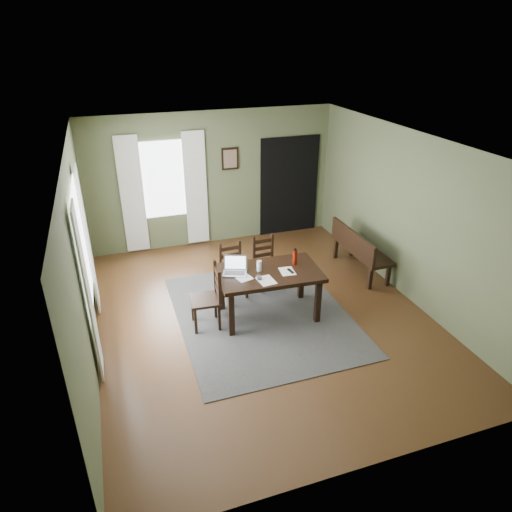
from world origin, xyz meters
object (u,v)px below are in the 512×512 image
object	(u,v)px
chair_back_right	(266,263)
chair_end	(209,298)
dining_table	(269,277)
chair_back_left	(233,271)
bench	(358,247)
water_bottle	(295,257)
laptop	(235,268)

from	to	relation	value
chair_back_right	chair_end	bearing A→B (deg)	-147.56
chair_end	chair_back_right	bearing A→B (deg)	129.97
dining_table	chair_end	world-z (taller)	chair_end
chair_back_left	bench	world-z (taller)	chair_back_left
chair_end	water_bottle	bearing A→B (deg)	97.43
chair_back_right	water_bottle	bearing A→B (deg)	-79.81
chair_back_right	laptop	world-z (taller)	laptop
chair_end	laptop	distance (m)	0.59
chair_back_left	bench	bearing A→B (deg)	-2.04
chair_end	chair_back_right	xyz separation A→B (m)	(1.22, 0.87, -0.04)
chair_back_left	chair_back_right	distance (m)	0.63
chair_end	water_bottle	xyz separation A→B (m)	(1.40, 0.07, 0.42)
chair_back_left	bench	size ratio (longest dim) A/B	0.62
dining_table	chair_end	bearing A→B (deg)	-178.30
chair_back_right	water_bottle	xyz separation A→B (m)	(0.19, -0.79, 0.46)
dining_table	water_bottle	distance (m)	0.52
laptop	chair_back_left	bearing A→B (deg)	98.13
dining_table	chair_back_right	xyz separation A→B (m)	(0.27, 0.90, -0.25)
chair_back_right	bench	xyz separation A→B (m)	(1.78, -0.05, 0.05)
bench	chair_end	bearing A→B (deg)	105.26
chair_end	chair_back_left	distance (m)	0.97
dining_table	water_bottle	xyz separation A→B (m)	(0.46, 0.10, 0.22)
dining_table	bench	world-z (taller)	bench
chair_back_left	laptop	world-z (taller)	laptop
dining_table	chair_back_left	distance (m)	0.90
dining_table	chair_end	distance (m)	0.96
bench	water_bottle	size ratio (longest dim) A/B	5.60
dining_table	bench	xyz separation A→B (m)	(2.05, 0.84, -0.19)
dining_table	chair_back_left	size ratio (longest dim) A/B	1.76
chair_end	water_bottle	distance (m)	1.47
dining_table	chair_end	size ratio (longest dim) A/B	1.61
chair_end	water_bottle	size ratio (longest dim) A/B	3.77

